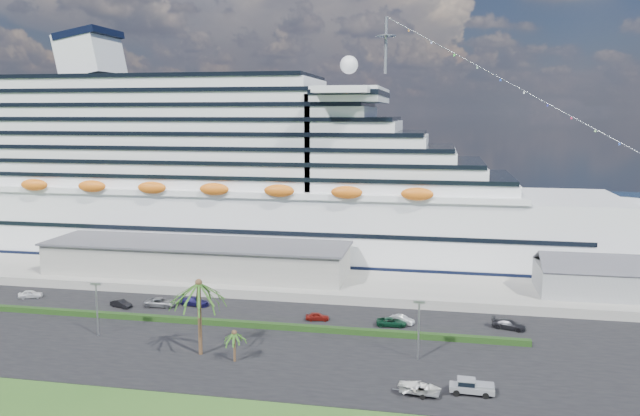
% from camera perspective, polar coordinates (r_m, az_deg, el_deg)
% --- Properties ---
extents(ground, '(420.00, 420.00, 0.00)m').
position_cam_1_polar(ground, '(84.74, -5.37, -14.70)').
color(ground, '#294F1A').
rests_on(ground, ground).
extents(asphalt_lot, '(140.00, 38.00, 0.12)m').
position_cam_1_polar(asphalt_lot, '(94.55, -3.47, -12.10)').
color(asphalt_lot, black).
rests_on(asphalt_lot, ground).
extents(wharf, '(240.00, 20.00, 1.80)m').
position_cam_1_polar(wharf, '(121.19, -0.06, -6.95)').
color(wharf, gray).
rests_on(wharf, ground).
extents(water, '(420.00, 160.00, 0.02)m').
position_cam_1_polar(water, '(208.49, 4.64, -0.59)').
color(water, black).
rests_on(water, ground).
extents(cruise_ship, '(191.00, 38.00, 54.00)m').
position_cam_1_polar(cruise_ship, '(146.27, -6.58, 2.01)').
color(cruise_ship, silver).
rests_on(cruise_ship, ground).
extents(terminal_building, '(61.00, 15.00, 6.30)m').
position_cam_1_polar(terminal_building, '(127.15, -11.22, -4.46)').
color(terminal_building, gray).
rests_on(terminal_building, wharf).
extents(port_shed, '(24.00, 12.31, 7.37)m').
position_cam_1_polar(port_shed, '(121.95, 24.84, -5.98)').
color(port_shed, gray).
rests_on(port_shed, wharf).
extents(hedge, '(88.00, 1.10, 0.90)m').
position_cam_1_polar(hedge, '(101.02, -7.24, -10.46)').
color(hedge, black).
rests_on(hedge, asphalt_lot).
extents(lamp_post_left, '(1.60, 0.35, 8.27)m').
position_cam_1_polar(lamp_post_left, '(100.66, -19.74, -8.13)').
color(lamp_post_left, gray).
rests_on(lamp_post_left, asphalt_lot).
extents(lamp_post_right, '(1.60, 0.35, 8.27)m').
position_cam_1_polar(lamp_post_right, '(87.30, 9.03, -10.30)').
color(lamp_post_right, gray).
rests_on(lamp_post_right, asphalt_lot).
extents(palm_tall, '(8.82, 8.82, 11.13)m').
position_cam_1_polar(palm_tall, '(88.33, -11.02, -7.50)').
color(palm_tall, '#47301E').
rests_on(palm_tall, ground).
extents(palm_short, '(3.53, 3.53, 4.56)m').
position_cam_1_polar(palm_short, '(86.87, -7.85, -11.54)').
color(palm_short, '#47301E').
rests_on(palm_short, ground).
extents(parked_car_0, '(4.48, 3.15, 1.42)m').
position_cam_1_polar(parked_car_0, '(126.47, -24.95, -7.15)').
color(parked_car_0, white).
rests_on(parked_car_0, asphalt_lot).
extents(parked_car_1, '(4.31, 2.58, 1.34)m').
position_cam_1_polar(parked_car_1, '(114.81, -17.72, -8.33)').
color(parked_car_1, black).
rests_on(parked_car_1, asphalt_lot).
extents(parked_car_2, '(5.64, 2.95, 1.51)m').
position_cam_1_polar(parked_car_2, '(113.31, -14.36, -8.36)').
color(parked_car_2, gray).
rests_on(parked_car_2, asphalt_lot).
extents(parked_car_3, '(5.53, 2.86, 1.53)m').
position_cam_1_polar(parked_car_3, '(112.64, -11.41, -8.36)').
color(parked_car_3, '#171549').
rests_on(parked_car_3, asphalt_lot).
extents(parked_car_4, '(4.03, 2.10, 1.31)m').
position_cam_1_polar(parked_car_4, '(102.98, -0.24, -9.89)').
color(parked_car_4, maroon).
rests_on(parked_car_4, asphalt_lot).
extents(parked_car_5, '(4.29, 2.83, 1.34)m').
position_cam_1_polar(parked_car_5, '(102.28, 7.49, -10.09)').
color(parked_car_5, '#95989C').
rests_on(parked_car_5, asphalt_lot).
extents(parked_car_6, '(4.96, 2.59, 1.33)m').
position_cam_1_polar(parked_car_6, '(101.01, 6.56, -10.31)').
color(parked_car_6, '#0E3923').
rests_on(parked_car_6, asphalt_lot).
extents(parked_car_7, '(5.57, 3.55, 1.50)m').
position_cam_1_polar(parked_car_7, '(103.38, 16.89, -10.15)').
color(parked_car_7, black).
rests_on(parked_car_7, asphalt_lot).
extents(pickup_truck, '(5.34, 2.14, 1.87)m').
position_cam_1_polar(pickup_truck, '(79.87, 13.65, -15.54)').
color(pickup_truck, black).
rests_on(pickup_truck, asphalt_lot).
extents(boat_trailer, '(6.02, 4.28, 1.68)m').
position_cam_1_polar(boat_trailer, '(78.18, 9.10, -15.88)').
color(boat_trailer, gray).
rests_on(boat_trailer, asphalt_lot).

